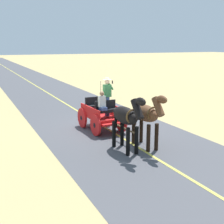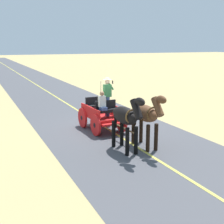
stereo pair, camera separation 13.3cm
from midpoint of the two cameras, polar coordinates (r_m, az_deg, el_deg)
ground_plane at (r=14.98m, az=-1.20°, el=-2.80°), size 200.00×200.00×0.00m
road_surface at (r=14.98m, az=-1.20°, el=-2.79°), size 6.40×160.00×0.01m
road_centre_stripe at (r=14.97m, az=-1.20°, el=-2.77°), size 0.12×160.00×0.00m
horse_drawn_carriage at (r=14.26m, az=-1.57°, el=-0.22°), size 1.51×4.51×2.50m
horse_near_side at (r=11.79m, az=6.74°, el=-0.51°), size 0.60×2.13×2.21m
horse_off_side at (r=11.33m, az=2.97°, el=-0.99°), size 0.62×2.13×2.21m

